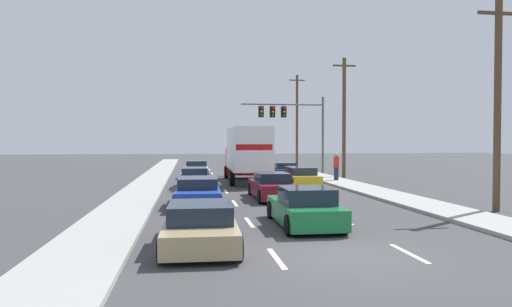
% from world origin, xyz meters
% --- Properties ---
extents(ground_plane, '(140.00, 140.00, 0.00)m').
position_xyz_m(ground_plane, '(0.00, 25.00, 0.00)').
color(ground_plane, '#3D3D3F').
extents(sidewalk_right, '(2.25, 80.00, 0.14)m').
position_xyz_m(sidewalk_right, '(6.38, 20.00, 0.07)').
color(sidewalk_right, '#9E9E99').
rests_on(sidewalk_right, ground_plane).
extents(sidewalk_left, '(2.25, 80.00, 0.14)m').
position_xyz_m(sidewalk_left, '(-6.38, 20.00, 0.07)').
color(sidewalk_left, '#9E9E99').
rests_on(sidewalk_left, ground_plane).
extents(lane_markings, '(3.54, 57.00, 0.01)m').
position_xyz_m(lane_markings, '(0.00, 22.57, 0.00)').
color(lane_markings, silver).
rests_on(lane_markings, ground_plane).
extents(car_white, '(1.86, 4.07, 1.35)m').
position_xyz_m(car_white, '(-3.17, 24.65, 0.61)').
color(car_white, white).
rests_on(car_white, ground_plane).
extents(car_silver, '(1.85, 4.48, 1.24)m').
position_xyz_m(car_silver, '(-3.42, 17.44, 0.58)').
color(car_silver, '#B7BABF').
rests_on(car_silver, ground_plane).
extents(car_blue, '(2.11, 4.65, 1.25)m').
position_xyz_m(car_blue, '(-3.39, 9.47, 0.59)').
color(car_blue, '#1E389E').
rests_on(car_blue, ground_plane).
extents(car_tan, '(2.09, 4.38, 1.18)m').
position_xyz_m(car_tan, '(-3.49, 1.62, 0.54)').
color(car_tan, tan).
rests_on(car_tan, ground_plane).
extents(box_truck, '(2.79, 9.06, 3.74)m').
position_xyz_m(box_truck, '(0.18, 20.47, 2.14)').
color(box_truck, white).
rests_on(box_truck, ground_plane).
extents(car_maroon, '(1.82, 4.55, 1.31)m').
position_xyz_m(car_maroon, '(0.25, 11.40, 0.60)').
color(car_maroon, maroon).
rests_on(car_maroon, ground_plane).
extents(car_green, '(1.94, 4.29, 1.32)m').
position_xyz_m(car_green, '(0.04, 4.14, 0.59)').
color(car_green, '#196B38').
rests_on(car_green, ground_plane).
extents(car_navy, '(1.96, 4.50, 1.22)m').
position_xyz_m(car_navy, '(3.51, 23.69, 0.56)').
color(car_navy, '#141E4C').
rests_on(car_navy, ground_plane).
extents(car_yellow, '(1.88, 4.49, 1.24)m').
position_xyz_m(car_yellow, '(3.16, 17.27, 0.58)').
color(car_yellow, yellow).
rests_on(car_yellow, ground_plane).
extents(traffic_signal_mast, '(7.37, 0.69, 6.77)m').
position_xyz_m(traffic_signal_mast, '(4.69, 28.57, 5.00)').
color(traffic_signal_mast, '#595B56').
rests_on(traffic_signal_mast, ground_plane).
extents(utility_pole_near, '(1.80, 0.28, 8.55)m').
position_xyz_m(utility_pole_near, '(8.49, 6.07, 4.41)').
color(utility_pole_near, brown).
rests_on(utility_pole_near, ground_plane).
extents(utility_pole_mid, '(1.80, 0.28, 9.27)m').
position_xyz_m(utility_pole_mid, '(8.14, 23.36, 4.77)').
color(utility_pole_mid, brown).
rests_on(utility_pole_mid, ground_plane).
extents(utility_pole_far, '(1.80, 0.28, 10.48)m').
position_xyz_m(utility_pole_far, '(8.65, 40.93, 5.38)').
color(utility_pole_far, brown).
rests_on(utility_pole_far, ground_plane).
extents(pedestrian_near_corner, '(0.38, 0.38, 1.89)m').
position_xyz_m(pedestrian_near_corner, '(6.44, 20.05, 1.09)').
color(pedestrian_near_corner, '#1E233F').
rests_on(pedestrian_near_corner, sidewalk_right).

